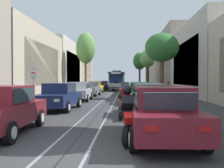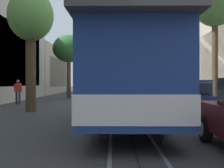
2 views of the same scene
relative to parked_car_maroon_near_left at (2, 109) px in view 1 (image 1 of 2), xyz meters
The scene contains 24 objects.
ground_plane 23.76m from the parked_car_maroon_near_left, 83.55° to the left, with size 162.16×162.16×0.00m, color #38383A.
trolley_track_rails 28.22m from the parked_car_maroon_near_left, 84.57° to the left, with size 1.14×72.86×0.01m.
building_facade_left 29.20m from the parked_car_maroon_near_left, 105.24° to the left, with size 5.59×64.56×9.03m.
building_facade_right 33.46m from the parked_car_maroon_near_left, 67.41° to the left, with size 4.51×64.56×10.52m.
parked_car_maroon_near_left is the anchor object (origin of this frame).
parked_car_navy_second_left 6.37m from the parked_car_maroon_near_left, 88.34° to the left, with size 2.11×4.41×1.58m.
parked_car_silver_mid_left 12.62m from the parked_car_maroon_near_left, 89.28° to the left, with size 2.07×4.39×1.58m.
parked_car_grey_fourth_left 19.01m from the parked_car_maroon_near_left, 89.50° to the left, with size 2.14×4.42×1.58m.
parked_car_yellow_fifth_left 25.28m from the parked_car_maroon_near_left, 90.06° to the left, with size 2.04×4.38×1.58m.
parked_car_navy_sixth_left 31.02m from the parked_car_maroon_near_left, 90.10° to the left, with size 2.09×4.40×1.58m.
parked_car_maroon_far_left 37.67m from the parked_car_maroon_near_left, 89.98° to the left, with size 2.13×4.42×1.58m.
parked_car_maroon_near_right 5.20m from the parked_car_maroon_near_left, ahead, with size 2.08×4.39×1.58m.
parked_car_grey_second_right 6.99m from the parked_car_maroon_near_left, 39.99° to the left, with size 2.14×4.42×1.58m.
parked_car_green_mid_right 11.57m from the parked_car_maroon_near_left, 62.96° to the left, with size 2.14×4.42×1.58m.
parked_car_white_fourth_right 17.08m from the parked_car_maroon_near_left, 71.55° to the left, with size 2.03×4.37×1.58m.
street_tree_kerb_left_second 29.63m from the parked_car_maroon_near_left, 93.86° to the left, with size 2.93×2.86×8.98m.
street_tree_kerb_right_second 17.36m from the parked_car_maroon_near_left, 63.68° to the left, with size 3.13×3.20×6.15m.
street_tree_kerb_right_mid 29.86m from the parked_car_maroon_near_left, 75.61° to the left, with size 2.31×2.51×6.22m.
street_tree_kerb_right_fourth 44.06m from the parked_car_maroon_near_left, 80.75° to the left, with size 2.74×2.91×7.47m.
cable_car_trolley 34.29m from the parked_car_maroon_near_left, 85.53° to the left, with size 2.64×9.15×3.28m.
motorcycle_with_rider 4.26m from the parked_car_maroon_near_left, 13.26° to the right, with size 0.56×1.89×1.72m.
pedestrian_on_left_pavement 25.74m from the parked_car_maroon_near_left, 68.09° to the left, with size 0.55×0.29×1.67m.
fire_hydrant 10.30m from the parked_car_maroon_near_left, 47.62° to the left, with size 0.40×0.22×0.84m.
street_sign_post 6.29m from the parked_car_maroon_near_left, 101.93° to the left, with size 0.36×0.08×2.48m.
Camera 1 is at (1.45, -5.51, 1.78)m, focal length 39.10 mm.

